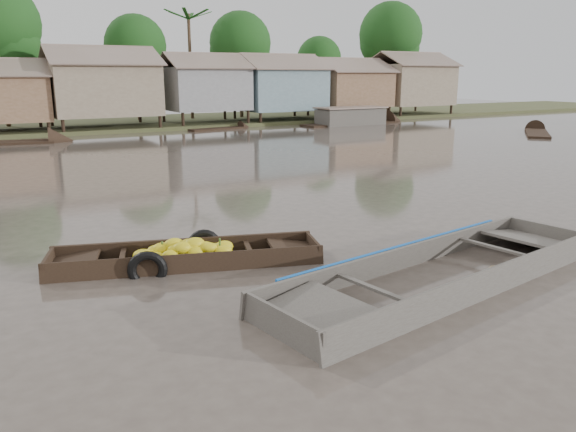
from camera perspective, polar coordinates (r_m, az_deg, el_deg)
ground at (r=10.89m, az=2.44°, el=-5.11°), size 120.00×120.00×0.00m
riverbank at (r=41.44m, az=-18.32°, el=12.79°), size 120.00×12.47×10.22m
banana_boat at (r=11.17m, az=-10.59°, el=-4.12°), size 5.34×2.75×0.75m
viewer_boat at (r=10.44m, az=15.29°, el=-6.15°), size 7.61×3.04×0.60m
distant_boats at (r=37.62m, az=-0.76°, el=9.06°), size 47.88×15.49×1.38m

